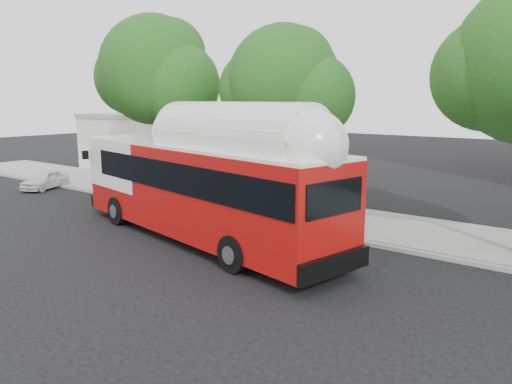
# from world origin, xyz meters

# --- Properties ---
(ground) EXTENTS (120.00, 120.00, 0.00)m
(ground) POSITION_xyz_m (0.00, 0.00, 0.00)
(ground) COLOR black
(ground) RESTS_ON ground
(sidewalk) EXTENTS (60.00, 5.00, 0.15)m
(sidewalk) POSITION_xyz_m (0.00, 6.50, 0.07)
(sidewalk) COLOR gray
(sidewalk) RESTS_ON ground
(curb_strip) EXTENTS (60.00, 0.30, 0.15)m
(curb_strip) POSITION_xyz_m (0.00, 3.90, 0.07)
(curb_strip) COLOR gray
(curb_strip) RESTS_ON ground
(red_curb_segment) EXTENTS (10.00, 0.32, 0.16)m
(red_curb_segment) POSITION_xyz_m (-3.00, 3.90, 0.08)
(red_curb_segment) COLOR maroon
(red_curb_segment) RESTS_ON ground
(street_tree_left) EXTENTS (6.67, 5.80, 9.74)m
(street_tree_left) POSITION_xyz_m (-8.53, 5.56, 6.60)
(street_tree_left) COLOR #2D2116
(street_tree_left) RESTS_ON ground
(street_tree_mid) EXTENTS (5.75, 5.00, 8.62)m
(street_tree_mid) POSITION_xyz_m (-0.59, 6.06, 5.91)
(street_tree_mid) COLOR #2D2116
(street_tree_mid) RESTS_ON ground
(low_commercial_bldg) EXTENTS (16.20, 10.20, 4.25)m
(low_commercial_bldg) POSITION_xyz_m (-14.00, 14.00, 2.15)
(low_commercial_bldg) COLOR silver
(low_commercial_bldg) RESTS_ON ground
(transit_bus) EXTENTS (14.43, 5.44, 4.20)m
(transit_bus) POSITION_xyz_m (-0.99, 0.61, 1.97)
(transit_bus) COLOR #A50D0B
(transit_bus) RESTS_ON ground
(parked_car) EXTENTS (3.60, 2.51, 1.14)m
(parked_car) POSITION_xyz_m (-16.20, 2.94, 0.57)
(parked_car) COLOR silver
(parked_car) RESTS_ON ground
(signal_pole) EXTENTS (0.13, 0.43, 4.54)m
(signal_pole) POSITION_xyz_m (-5.30, 4.35, 2.33)
(signal_pole) COLOR #A5111D
(signal_pole) RESTS_ON ground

